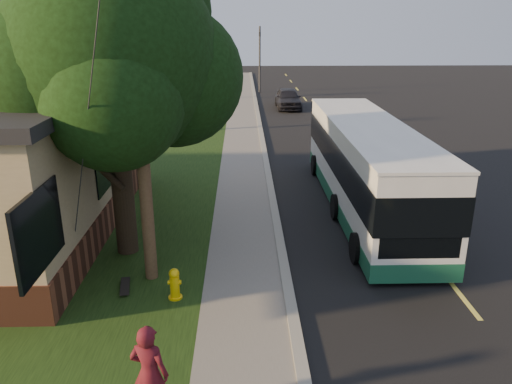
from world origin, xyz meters
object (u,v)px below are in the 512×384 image
bare_tree_near (198,94)px  traffic_signal (260,55)px  fire_hydrant (175,284)px  transit_bus (367,165)px  skateboard_main (125,286)px  bare_tree_far (217,74)px  distant_car (288,98)px  utility_pole (137,90)px  skateboarder (150,374)px  leafy_tree (113,58)px

bare_tree_near → traffic_signal: (4.00, 16.00, 1.01)m
fire_hydrant → transit_bus: (5.64, 5.68, 1.11)m
traffic_signal → skateboard_main: size_ratio=6.30×
skateboard_main → bare_tree_far: bearing=88.4°
bare_tree_far → transit_bus: bare_tree_far is taller
distant_car → transit_bus: bearing=-88.5°
utility_pole → distant_car: (5.55, 24.72, -3.91)m
traffic_signal → transit_bus: 28.48m
transit_bus → distant_car: transit_bus is taller
bare_tree_far → utility_pole: bearing=-90.6°
traffic_signal → transit_bus: size_ratio=0.51×
skateboarder → skateboard_main: bearing=-56.4°
transit_bus → utility_pole: bearing=-143.6°
skateboard_main → skateboarder: bearing=-71.8°
skateboarder → leafy_tree: bearing=-59.7°
fire_hydrant → bare_tree_far: 30.04m
bare_tree_near → skateboard_main: size_ratio=4.93×
traffic_signal → transit_bus: (2.54, -28.32, -1.62)m
leafy_tree → traffic_signal: bearing=81.5°
transit_bus → skateboarder: transit_bus is taller
bare_tree_far → skateboarder: 33.65m
leafy_tree → skateboarder: (1.67, -6.28, -4.24)m
fire_hydrant → distant_car: 26.16m
distant_car → skateboarder: bearing=-100.0°
leafy_tree → transit_bus: 8.62m
utility_pole → leafy_tree: bearing=117.6°
transit_bus → skateboard_main: size_ratio=12.27×
transit_bus → bare_tree_near: bearing=117.9°
utility_pole → skateboard_main: size_ratio=10.39×
leafy_tree → distant_car: size_ratio=1.85×
fire_hydrant → skateboarder: skateboarder is taller
fire_hydrant → bare_tree_far: size_ratio=0.18×
fire_hydrant → skateboard_main: (-1.24, 0.45, -0.30)m
fire_hydrant → bare_tree_near: size_ratio=0.17×
skateboarder → skateboard_main: skateboarder is taller
utility_pole → skateboarder: 5.98m
distant_car → fire_hydrant: bearing=-101.5°
skateboard_main → distant_car: (6.08, 25.26, 0.59)m
skateboarder → distant_car: skateboarder is taller
utility_pole → skateboard_main: (-0.53, -0.55, -4.50)m
utility_pole → traffic_signal: bearing=83.4°
transit_bus → distant_car: bearing=92.3°
bare_tree_near → traffic_signal: bearing=76.0°
distant_car → utility_pole: bearing=-103.5°
skateboard_main → leafy_tree: bearing=98.6°
bare_tree_near → traffic_signal: traffic_signal is taller
fire_hydrant → utility_pole: 4.37m
leafy_tree → skateboard_main: leafy_tree is taller
leafy_tree → fire_hydrant: bearing=-59.3°
bare_tree_near → skateboard_main: (-0.34, -17.55, -2.02)m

